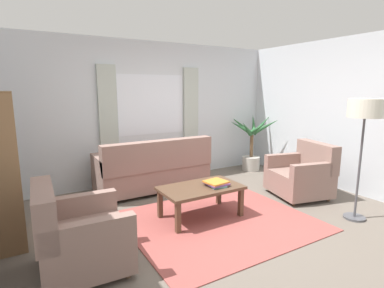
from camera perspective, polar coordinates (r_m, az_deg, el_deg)
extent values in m
plane|color=#6B6056|center=(4.16, 5.18, -14.41)|extent=(6.24, 6.24, 0.00)
cube|color=silver|center=(5.77, -7.87, 5.94)|extent=(5.32, 0.12, 2.60)
cube|color=silver|center=(5.78, 27.45, 4.86)|extent=(0.12, 4.40, 2.60)
cube|color=white|center=(5.71, -7.67, 7.40)|extent=(1.30, 0.01, 1.10)
cube|color=#B2BCB2|center=(5.41, -15.72, 6.94)|extent=(0.32, 0.06, 1.40)
cube|color=#B2BCB2|center=(6.05, -0.25, 7.67)|extent=(0.32, 0.06, 1.40)
cube|color=#9E4C47|center=(4.16, 5.18, -14.33)|extent=(2.35, 2.03, 0.01)
cube|color=gray|center=(5.32, -7.52, -5.96)|extent=(1.90, 0.80, 0.38)
cube|color=gray|center=(4.93, -6.17, -2.09)|extent=(1.90, 0.20, 0.48)
cube|color=gray|center=(5.63, 0.57, -1.70)|extent=(0.16, 0.80, 0.24)
cube|color=gray|center=(4.98, -16.86, -3.78)|extent=(0.16, 0.80, 0.24)
cylinder|color=brown|center=(6.00, -1.09, -6.15)|extent=(0.06, 0.06, 0.06)
cylinder|color=brown|center=(5.41, -17.13, -8.50)|extent=(0.06, 0.06, 0.06)
cylinder|color=brown|center=(5.51, 2.01, -7.68)|extent=(0.06, 0.06, 0.06)
cylinder|color=brown|center=(4.86, -15.43, -10.60)|extent=(0.06, 0.06, 0.06)
cube|color=gray|center=(3.26, -19.62, -17.69)|extent=(0.84, 0.88, 0.36)
cube|color=gray|center=(3.08, -26.30, -11.55)|extent=(0.22, 0.85, 0.46)
cube|color=gray|center=(2.81, -18.87, -15.76)|extent=(0.80, 0.16, 0.22)
cube|color=gray|center=(3.47, -20.81, -10.76)|extent=(0.80, 0.16, 0.22)
cylinder|color=brown|center=(3.13, -12.06, -23.04)|extent=(0.05, 0.05, 0.06)
cylinder|color=brown|center=(3.70, -15.09, -17.54)|extent=(0.05, 0.05, 0.06)
cylinder|color=brown|center=(3.65, -25.49, -18.73)|extent=(0.05, 0.05, 0.06)
cube|color=gray|center=(5.25, 19.52, -6.81)|extent=(0.97, 1.00, 0.36)
cube|color=gray|center=(5.35, 22.62, -2.17)|extent=(0.37, 0.86, 0.46)
cube|color=gray|center=(5.46, 17.46, -2.89)|extent=(0.81, 0.30, 0.22)
cube|color=gray|center=(4.91, 22.23, -4.69)|extent=(0.81, 0.30, 0.22)
cylinder|color=brown|center=(5.41, 14.47, -8.38)|extent=(0.05, 0.05, 0.06)
cylinder|color=brown|center=(4.88, 18.70, -10.70)|extent=(0.05, 0.05, 0.06)
cylinder|color=brown|center=(5.76, 19.95, -7.52)|extent=(0.05, 0.05, 0.06)
cylinder|color=brown|center=(5.27, 24.44, -9.53)|extent=(0.05, 0.05, 0.06)
cube|color=brown|center=(4.12, 1.67, -8.34)|extent=(1.10, 0.64, 0.04)
cube|color=brown|center=(3.76, -2.68, -13.84)|extent=(0.06, 0.06, 0.40)
cube|color=brown|center=(4.27, 9.24, -10.92)|extent=(0.06, 0.06, 0.40)
cube|color=brown|center=(4.19, -6.08, -11.26)|extent=(0.06, 0.06, 0.40)
cube|color=brown|center=(4.65, 5.09, -8.99)|extent=(0.06, 0.06, 0.40)
cube|color=#5B8E93|center=(4.16, 4.51, -7.70)|extent=(0.24, 0.32, 0.03)
cube|color=#7F478C|center=(4.14, 4.64, -7.44)|extent=(0.28, 0.29, 0.02)
cube|color=orange|center=(4.13, 4.57, -7.16)|extent=(0.31, 0.30, 0.02)
cylinder|color=#B7B2A8|center=(6.66, 11.11, -3.63)|extent=(0.37, 0.37, 0.29)
cylinder|color=brown|center=(6.58, 11.22, -0.38)|extent=(0.07, 0.07, 0.48)
cone|color=#2D6638|center=(6.73, 13.18, 3.66)|extent=(0.55, 0.13, 0.44)
cone|color=#2D6638|center=(6.81, 11.58, 3.85)|extent=(0.44, 0.49, 0.45)
cone|color=#2D6638|center=(6.65, 9.14, 3.67)|extent=(0.23, 0.55, 0.40)
cone|color=#2D6638|center=(6.45, 9.27, 3.15)|extent=(0.46, 0.31, 0.34)
cone|color=#2D6638|center=(6.31, 10.35, 2.91)|extent=(0.44, 0.25, 0.37)
cone|color=#2D6638|center=(6.29, 12.45, 2.93)|extent=(0.18, 0.50, 0.35)
cone|color=#2D6638|center=(6.45, 13.90, 3.29)|extent=(0.34, 0.52, 0.42)
cube|color=olive|center=(4.48, -31.92, -2.70)|extent=(0.30, 0.04, 1.70)
cube|color=olive|center=(3.60, -32.14, -5.61)|extent=(0.30, 0.04, 1.70)
cube|color=olive|center=(4.03, -30.03, -3.81)|extent=(0.02, 0.90, 1.70)
cube|color=olive|center=(4.30, -30.90, -14.91)|extent=(0.30, 0.86, 0.02)
cube|color=olive|center=(4.15, -31.45, -9.56)|extent=(0.30, 0.86, 0.02)
cube|color=olive|center=(4.04, -32.03, -3.86)|extent=(0.30, 0.86, 0.02)
cube|color=olive|center=(3.96, -32.62, 2.12)|extent=(0.30, 0.86, 0.02)
cube|color=#B23833|center=(4.35, -32.14, -0.87)|extent=(0.26, 0.08, 0.29)
cube|color=beige|center=(4.27, -32.13, -1.49)|extent=(0.28, 0.07, 0.22)
cube|color=beige|center=(4.19, -32.15, -1.67)|extent=(0.26, 0.06, 0.22)
cube|color=#387F4C|center=(4.11, -32.17, -1.85)|extent=(0.26, 0.08, 0.23)
cube|color=#B23833|center=(4.02, -32.24, -1.62)|extent=(0.26, 0.05, 0.29)
cylinder|color=#4C4C51|center=(4.77, 28.42, -12.14)|extent=(0.28, 0.28, 0.03)
cylinder|color=#4C4C51|center=(4.57, 29.17, -4.06)|extent=(0.03, 0.03, 1.35)
cylinder|color=silver|center=(4.45, 30.09, 5.92)|extent=(0.43, 0.43, 0.24)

